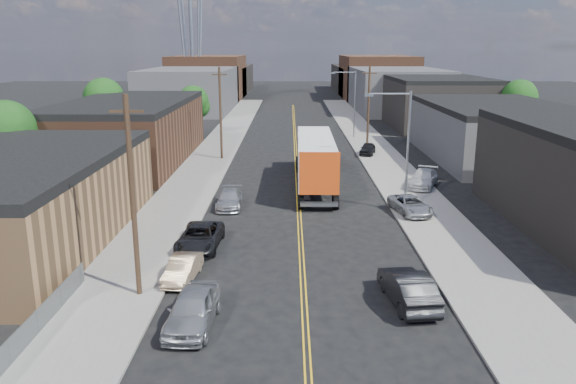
{
  "coord_description": "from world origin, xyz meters",
  "views": [
    {
      "loc": [
        -0.71,
        -15.78,
        12.07
      ],
      "look_at": [
        -0.82,
        21.12,
        2.5
      ],
      "focal_mm": 35.0,
      "sensor_mm": 36.0,
      "label": 1
    }
  ],
  "objects_px": {
    "car_left_d": "(229,199)",
    "car_right_oncoming": "(408,288)",
    "car_ahead_truck": "(311,159)",
    "car_left_c": "(200,237)",
    "car_right_lot_c": "(368,149)",
    "car_left_b": "(183,269)",
    "car_right_lot_a": "(410,205)",
    "car_left_a": "(193,309)",
    "car_right_lot_b": "(423,178)",
    "semi_truck": "(314,156)"
  },
  "relations": [
    {
      "from": "car_left_d",
      "to": "car_right_oncoming",
      "type": "relative_size",
      "value": 0.92
    },
    {
      "from": "car_left_d",
      "to": "car_ahead_truck",
      "type": "bearing_deg",
      "value": 65.85
    },
    {
      "from": "car_left_c",
      "to": "car_right_lot_c",
      "type": "xyz_separation_m",
      "value": [
        14.44,
        30.55,
        0.07
      ]
    },
    {
      "from": "car_left_b",
      "to": "car_ahead_truck",
      "type": "bearing_deg",
      "value": 80.5
    },
    {
      "from": "car_left_c",
      "to": "car_right_lot_a",
      "type": "bearing_deg",
      "value": 28.7
    },
    {
      "from": "car_left_b",
      "to": "car_right_lot_c",
      "type": "height_order",
      "value": "car_right_lot_c"
    },
    {
      "from": "car_right_oncoming",
      "to": "car_ahead_truck",
      "type": "xyz_separation_m",
      "value": [
        -3.48,
        32.79,
        -0.17
      ]
    },
    {
      "from": "car_left_a",
      "to": "car_right_lot_b",
      "type": "distance_m",
      "value": 29.84
    },
    {
      "from": "car_left_b",
      "to": "car_left_c",
      "type": "xyz_separation_m",
      "value": [
        0.16,
        4.85,
        0.09
      ]
    },
    {
      "from": "car_right_lot_a",
      "to": "car_left_d",
      "type": "bearing_deg",
      "value": 159.66
    },
    {
      "from": "car_right_lot_a",
      "to": "car_right_lot_b",
      "type": "relative_size",
      "value": 0.9
    },
    {
      "from": "car_left_d",
      "to": "car_right_oncoming",
      "type": "height_order",
      "value": "car_right_oncoming"
    },
    {
      "from": "car_right_lot_a",
      "to": "car_ahead_truck",
      "type": "bearing_deg",
      "value": 98.4
    },
    {
      "from": "car_right_lot_a",
      "to": "car_ahead_truck",
      "type": "xyz_separation_m",
      "value": [
        -6.68,
        18.0,
        -0.13
      ]
    },
    {
      "from": "car_left_d",
      "to": "car_right_oncoming",
      "type": "distance_m",
      "value": 19.73
    },
    {
      "from": "car_right_lot_c",
      "to": "car_ahead_truck",
      "type": "height_order",
      "value": "car_right_lot_c"
    },
    {
      "from": "semi_truck",
      "to": "car_left_a",
      "type": "xyz_separation_m",
      "value": [
        -6.5,
        -26.44,
        -1.79
      ]
    },
    {
      "from": "car_left_a",
      "to": "car_right_lot_b",
      "type": "bearing_deg",
      "value": 61.3
    },
    {
      "from": "car_left_c",
      "to": "car_ahead_truck",
      "type": "height_order",
      "value": "car_left_c"
    },
    {
      "from": "semi_truck",
      "to": "car_right_oncoming",
      "type": "height_order",
      "value": "semi_truck"
    },
    {
      "from": "car_right_oncoming",
      "to": "car_right_lot_c",
      "type": "relative_size",
      "value": 1.31
    },
    {
      "from": "car_left_c",
      "to": "car_left_d",
      "type": "xyz_separation_m",
      "value": [
        0.87,
        9.13,
        -0.06
      ]
    },
    {
      "from": "car_right_lot_b",
      "to": "semi_truck",
      "type": "bearing_deg",
      "value": -164.62
    },
    {
      "from": "semi_truck",
      "to": "car_ahead_truck",
      "type": "xyz_separation_m",
      "value": [
        0.02,
        8.64,
        -1.96
      ]
    },
    {
      "from": "car_right_oncoming",
      "to": "car_right_lot_b",
      "type": "distance_m",
      "value": 23.67
    },
    {
      "from": "semi_truck",
      "to": "car_right_oncoming",
      "type": "xyz_separation_m",
      "value": [
        3.5,
        -24.15,
        -1.79
      ]
    },
    {
      "from": "car_left_a",
      "to": "car_right_lot_a",
      "type": "height_order",
      "value": "car_left_a"
    },
    {
      "from": "car_left_a",
      "to": "car_left_c",
      "type": "distance_m",
      "value": 10.03
    },
    {
      "from": "car_left_a",
      "to": "car_left_d",
      "type": "relative_size",
      "value": 1.06
    },
    {
      "from": "semi_truck",
      "to": "car_ahead_truck",
      "type": "distance_m",
      "value": 8.86
    },
    {
      "from": "car_left_c",
      "to": "car_right_lot_a",
      "type": "distance_m",
      "value": 16.1
    },
    {
      "from": "car_right_lot_a",
      "to": "car_right_lot_c",
      "type": "height_order",
      "value": "car_right_lot_c"
    },
    {
      "from": "car_right_lot_c",
      "to": "car_left_c",
      "type": "bearing_deg",
      "value": -100.49
    },
    {
      "from": "semi_truck",
      "to": "car_left_d",
      "type": "bearing_deg",
      "value": -132.28
    },
    {
      "from": "car_left_c",
      "to": "car_right_lot_b",
      "type": "height_order",
      "value": "car_right_lot_b"
    },
    {
      "from": "car_left_d",
      "to": "car_right_oncoming",
      "type": "xyz_separation_m",
      "value": [
        10.37,
        -16.79,
        0.16
      ]
    },
    {
      "from": "car_left_d",
      "to": "car_right_lot_a",
      "type": "distance_m",
      "value": 13.71
    },
    {
      "from": "car_left_a",
      "to": "car_left_c",
      "type": "xyz_separation_m",
      "value": [
        -1.24,
        9.96,
        -0.1
      ]
    },
    {
      "from": "semi_truck",
      "to": "car_ahead_truck",
      "type": "relative_size",
      "value": 3.7
    },
    {
      "from": "car_left_a",
      "to": "car_ahead_truck",
      "type": "distance_m",
      "value": 35.68
    },
    {
      "from": "car_left_a",
      "to": "car_right_lot_b",
      "type": "relative_size",
      "value": 0.96
    },
    {
      "from": "car_right_oncoming",
      "to": "car_left_d",
      "type": "bearing_deg",
      "value": -65.03
    },
    {
      "from": "car_right_lot_a",
      "to": "car_right_lot_b",
      "type": "bearing_deg",
      "value": 59.0
    },
    {
      "from": "car_right_lot_b",
      "to": "car_ahead_truck",
      "type": "bearing_deg",
      "value": 156.67
    },
    {
      "from": "car_left_d",
      "to": "car_ahead_truck",
      "type": "relative_size",
      "value": 0.97
    },
    {
      "from": "car_left_a",
      "to": "car_right_lot_b",
      "type": "height_order",
      "value": "car_left_a"
    },
    {
      "from": "car_right_oncoming",
      "to": "car_right_lot_a",
      "type": "xyz_separation_m",
      "value": [
        3.2,
        14.79,
        -0.04
      ]
    },
    {
      "from": "car_right_lot_a",
      "to": "car_right_lot_b",
      "type": "xyz_separation_m",
      "value": [
        2.8,
        8.11,
        0.1
      ]
    },
    {
      "from": "car_right_lot_c",
      "to": "car_ahead_truck",
      "type": "distance_m",
      "value": 8.6
    },
    {
      "from": "car_ahead_truck",
      "to": "car_left_d",
      "type": "bearing_deg",
      "value": -113.02
    }
  ]
}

